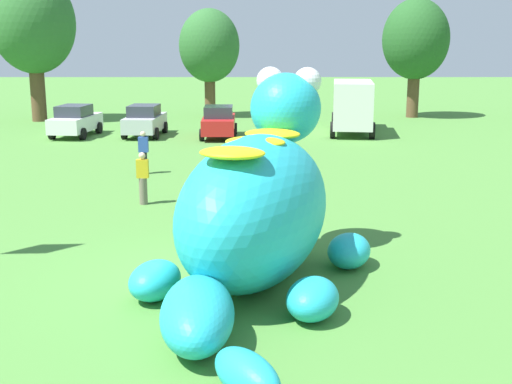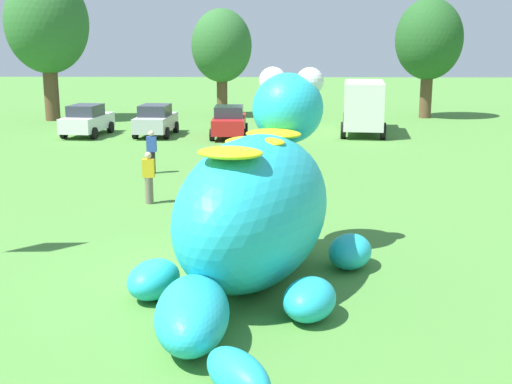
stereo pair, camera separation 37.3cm
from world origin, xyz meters
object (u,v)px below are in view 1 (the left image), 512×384
(car_silver, at_px, (146,120))
(spectator_by_cars, at_px, (144,179))
(giant_inflatable_creature, at_px, (256,208))
(car_red, at_px, (220,122))
(spectator_mid_field, at_px, (144,153))
(box_truck, at_px, (353,105))
(car_white, at_px, (76,121))

(car_silver, relative_size, spectator_by_cars, 2.45)
(giant_inflatable_creature, bearing_deg, car_red, 95.17)
(spectator_mid_field, bearing_deg, box_truck, 50.30)
(car_white, relative_size, spectator_mid_field, 2.49)
(giant_inflatable_creature, xyz_separation_m, car_white, (-9.91, 22.70, -0.82))
(giant_inflatable_creature, distance_m, spectator_by_cars, 8.07)
(spectator_by_cars, bearing_deg, giant_inflatable_creature, -62.94)
(car_red, bearing_deg, spectator_mid_field, -103.67)
(car_white, relative_size, spectator_by_cars, 2.49)
(car_red, bearing_deg, spectator_by_cars, -96.23)
(spectator_mid_field, bearing_deg, spectator_by_cars, -81.01)
(giant_inflatable_creature, distance_m, box_truck, 24.72)
(car_red, bearing_deg, giant_inflatable_creature, -84.83)
(car_white, xyz_separation_m, car_red, (7.90, -0.50, 0.00))
(spectator_mid_field, xyz_separation_m, spectator_by_cars, (0.80, -5.03, 0.00))
(box_truck, height_order, spectator_mid_field, box_truck)
(box_truck, height_order, spectator_by_cars, box_truck)
(car_red, relative_size, spectator_by_cars, 2.41)
(car_white, distance_m, car_silver, 3.80)
(giant_inflatable_creature, bearing_deg, spectator_by_cars, 117.06)
(car_silver, distance_m, spectator_mid_field, 10.75)
(car_white, height_order, car_red, same)
(car_silver, distance_m, box_truck, 11.67)
(giant_inflatable_creature, relative_size, car_white, 2.17)
(car_white, bearing_deg, box_truck, 5.25)
(giant_inflatable_creature, distance_m, car_silver, 23.61)
(giant_inflatable_creature, relative_size, box_truck, 1.40)
(car_red, xyz_separation_m, spectator_by_cars, (-1.64, -15.05, -0.01))
(spectator_mid_field, bearing_deg, car_red, 76.33)
(giant_inflatable_creature, relative_size, car_silver, 2.21)
(spectator_mid_field, relative_size, spectator_by_cars, 1.00)
(giant_inflatable_creature, xyz_separation_m, car_silver, (-6.12, 22.79, -0.82))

